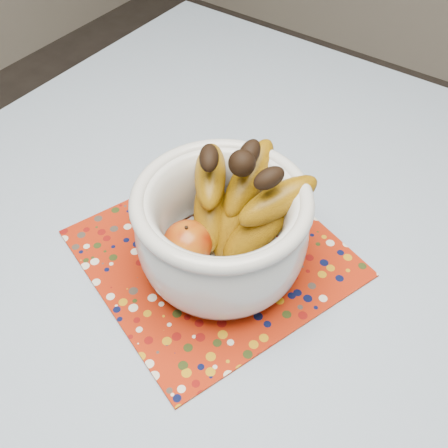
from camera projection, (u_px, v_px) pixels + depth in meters
name	position (u px, v px, depth m)	size (l,w,h in m)	color
table	(256.00, 316.00, 0.83)	(1.20, 1.20, 0.75)	brown
tablecloth	(259.00, 286.00, 0.77)	(1.32, 1.32, 0.01)	slate
placemat	(213.00, 253.00, 0.80)	(0.35, 0.35, 0.00)	#9A1E08
fruit_bowl	(227.00, 219.00, 0.72)	(0.27, 0.26, 0.20)	silver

